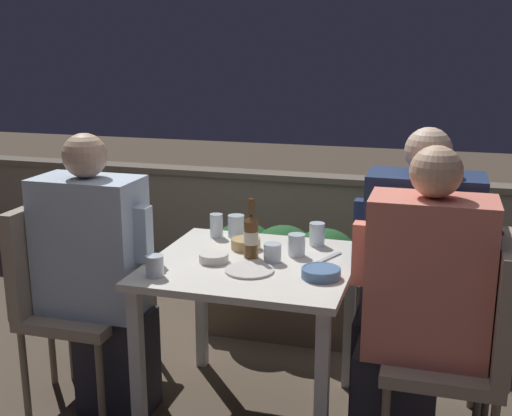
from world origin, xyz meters
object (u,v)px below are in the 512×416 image
Objects in this scene: person_blue_shirt at (100,277)px; person_navy_jumper at (412,281)px; chair_left_near at (60,286)px; chair_right_near at (472,337)px; beer_bottle at (251,235)px; chair_left_far at (83,263)px; potted_plant at (501,288)px; person_coral_top at (417,313)px; chair_right_far at (460,305)px.

person_blue_shirt is 0.97× the size of person_navy_jumper.
chair_left_near is at bearing -169.62° from person_navy_jumper.
chair_right_near is 3.62× the size of beer_bottle.
beer_bottle is at bearing 167.27° from chair_right_near.
person_blue_shirt is at bearing -48.52° from chair_left_far.
person_navy_jumper is 4.99× the size of beer_bottle.
potted_plant is at bearing 24.90° from chair_left_near.
chair_left_far is 0.74× the size of person_coral_top.
person_blue_shirt is 0.99× the size of person_coral_top.
person_navy_jumper reaches higher than person_blue_shirt.
potted_plant is at bearing 70.90° from chair_right_far.
chair_left_near is at bearing -170.82° from chair_right_far.
chair_right_far is (1.80, -0.03, 0.00)m from chair_left_far.
chair_left_far is 1.87m from chair_right_near.
person_coral_top is (1.63, -0.33, 0.07)m from chair_left_far.
person_navy_jumper is 1.85× the size of potted_plant.
person_coral_top is (-0.20, -0.00, 0.07)m from chair_right_near.
person_blue_shirt is at bearing -163.83° from beer_bottle.
beer_bottle reaches higher than potted_plant.
person_coral_top is 1.02m from potted_plant.
chair_right_far is at bearing -0.89° from chair_left_far.
person_blue_shirt is 1.34× the size of chair_right_far.
chair_right_near reaches higher than potted_plant.
chair_right_far is (-0.04, 0.30, 0.00)m from chair_right_near.
person_blue_shirt is (0.20, 0.00, 0.07)m from chair_left_near.
person_navy_jumper is at bearing -123.88° from potted_plant.
person_blue_shirt reaches higher than chair_right_near.
chair_left_far is 0.96m from beer_bottle.
person_navy_jumper is at bearing 7.83° from beer_bottle.
chair_left_far is at bearing 131.48° from person_blue_shirt.
beer_bottle is (0.64, 0.19, 0.19)m from person_blue_shirt.
chair_left_far is 1.80m from chair_right_far.
chair_right_near is (1.56, -0.02, -0.07)m from person_blue_shirt.
chair_left_near reaches higher than potted_plant.
person_coral_top is at bearing -112.45° from potted_plant.
person_coral_top is at bearing -16.17° from beer_bottle.
chair_left_near is 2.15m from potted_plant.
chair_left_near is at bearing -167.60° from beer_bottle.
chair_left_far is 1.00× the size of chair_right_far.
chair_right_near is 0.72× the size of person_navy_jumper.
chair_left_near is 1.57m from person_coral_top.
chair_right_far is at bearing -0.00° from person_navy_jumper.
chair_left_far is at bearing 179.00° from person_navy_jumper.
person_navy_jumper reaches higher than chair_left_near.
beer_bottle is (-0.72, 0.21, 0.19)m from person_coral_top.
person_navy_jumper reaches higher than potted_plant.
person_coral_top is at bearing -180.00° from chair_right_near.
chair_right_far is at bearing 6.05° from beer_bottle.
potted_plant is at bearing 79.07° from chair_right_near.
person_blue_shirt is 0.42m from chair_left_far.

